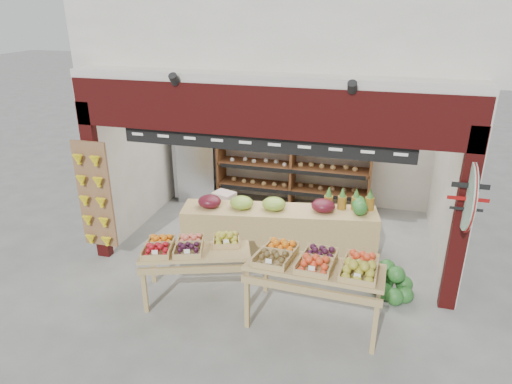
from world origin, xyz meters
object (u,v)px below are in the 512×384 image
object	(u,v)px
cardboard_stack	(234,215)
display_table_left	(189,249)
back_shelving	(293,151)
watermelon_pile	(392,284)
mid_counter	(278,229)
display_table_right	(317,264)
refrigerator	(195,153)

from	to	relation	value
cardboard_stack	display_table_left	size ratio (longest dim) A/B	0.63
back_shelving	cardboard_stack	distance (m)	1.88
back_shelving	display_table_left	xyz separation A→B (m)	(-0.79, -3.65, -0.42)
back_shelving	watermelon_pile	xyz separation A→B (m)	(2.07, -2.92, -0.99)
mid_counter	display_table_right	distance (m)	1.91
display_table_left	mid_counter	bearing A→B (deg)	57.59
back_shelving	display_table_right	size ratio (longest dim) A/B	1.80
refrigerator	cardboard_stack	xyz separation A→B (m)	(1.27, -1.27, -0.74)
back_shelving	display_table_right	xyz separation A→B (m)	(1.05, -3.76, -0.30)
refrigerator	display_table_left	size ratio (longest dim) A/B	1.15
back_shelving	refrigerator	distance (m)	2.14
back_shelving	cardboard_stack	world-z (taller)	back_shelving
refrigerator	display_table_left	bearing A→B (deg)	-88.77
back_shelving	refrigerator	bearing A→B (deg)	-176.80
watermelon_pile	mid_counter	bearing A→B (deg)	157.13
cardboard_stack	display_table_left	xyz separation A→B (m)	(0.06, -2.26, 0.51)
back_shelving	watermelon_pile	size ratio (longest dim) A/B	5.04
mid_counter	cardboard_stack	bearing A→B (deg)	144.90
back_shelving	cardboard_stack	xyz separation A→B (m)	(-0.86, -1.39, -0.93)
back_shelving	refrigerator	world-z (taller)	same
back_shelving	display_table_left	bearing A→B (deg)	-102.27
cardboard_stack	back_shelving	bearing A→B (deg)	58.38
watermelon_pile	cardboard_stack	bearing A→B (deg)	152.48
refrigerator	cardboard_stack	world-z (taller)	refrigerator
display_table_left	display_table_right	distance (m)	1.85
back_shelving	display_table_right	distance (m)	3.92
cardboard_stack	display_table_left	world-z (taller)	display_table_left
back_shelving	cardboard_stack	bearing A→B (deg)	-121.62
mid_counter	watermelon_pile	size ratio (longest dim) A/B	5.18
display_table_right	watermelon_pile	bearing A→B (deg)	39.57
mid_counter	display_table_right	size ratio (longest dim) A/B	1.85
cardboard_stack	mid_counter	distance (m)	1.28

